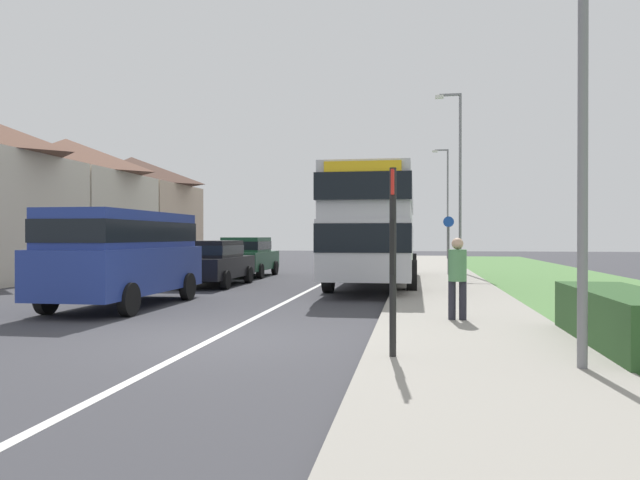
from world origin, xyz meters
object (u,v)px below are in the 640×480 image
object	(u,v)px
cycle_route_sign	(449,243)
street_lamp_near	(574,18)
bus_stop_sign	(393,248)
pedestrian_at_stop	(457,275)
street_lamp_mid	(458,172)
parked_car_black	(213,261)
double_decker_bus	(376,224)
parked_van_blue	(124,250)
street_lamp_far	(446,197)
parked_car_dark_green	(247,255)

from	to	relation	value
cycle_route_sign	street_lamp_near	distance (m)	17.83
bus_stop_sign	street_lamp_near	bearing A→B (deg)	-9.28
pedestrian_at_stop	bus_stop_sign	size ratio (longest dim) A/B	0.64
cycle_route_sign	street_lamp_mid	bearing A→B (deg)	73.11
pedestrian_at_stop	parked_car_black	bearing A→B (deg)	133.48
double_decker_bus	cycle_route_sign	xyz separation A→B (m)	(2.71, 4.17, -0.72)
parked_van_blue	street_lamp_near	bearing A→B (deg)	-33.90
parked_van_blue	bus_stop_sign	size ratio (longest dim) A/B	2.04
double_decker_bus	bus_stop_sign	xyz separation A→B (m)	(1.05, -13.07, -0.60)
street_lamp_near	street_lamp_far	world-z (taller)	street_lamp_far
cycle_route_sign	bus_stop_sign	bearing A→B (deg)	-95.49
parked_car_black	street_lamp_far	xyz separation A→B (m)	(9.02, 23.71, 3.64)
bus_stop_sign	street_lamp_far	xyz separation A→B (m)	(2.48, 35.39, 2.96)
parked_van_blue	street_lamp_far	distance (m)	31.34
street_lamp_near	double_decker_bus	bearing A→B (deg)	103.48
street_lamp_near	bus_stop_sign	bearing A→B (deg)	170.72
bus_stop_sign	street_lamp_far	distance (m)	35.60
parked_car_dark_green	pedestrian_at_stop	distance (m)	15.03
street_lamp_near	street_lamp_mid	xyz separation A→B (m)	(-0.03, 19.17, 0.22)
parked_car_black	bus_stop_sign	size ratio (longest dim) A/B	1.65
parked_car_dark_green	street_lamp_mid	bearing A→B (deg)	14.72
bus_stop_sign	street_lamp_near	xyz separation A→B (m)	(2.16, -0.35, 2.77)
parked_car_black	pedestrian_at_stop	xyz separation A→B (m)	(7.62, -8.04, 0.11)
parked_car_black	street_lamp_mid	bearing A→B (deg)	39.45
parked_car_black	bus_stop_sign	xyz separation A→B (m)	(6.54, -11.68, 0.68)
double_decker_bus	parked_car_black	size ratio (longest dim) A/B	2.67
street_lamp_far	parked_car_dark_green	bearing A→B (deg)	-115.96
pedestrian_at_stop	cycle_route_sign	world-z (taller)	cycle_route_sign
double_decker_bus	street_lamp_near	size ratio (longest dim) A/B	1.52
parked_van_blue	street_lamp_mid	bearing A→B (deg)	56.43
parked_car_dark_green	street_lamp_far	distance (m)	21.31
parked_car_black	cycle_route_sign	bearing A→B (deg)	34.12
parked_car_black	parked_car_dark_green	xyz separation A→B (m)	(-0.18, 4.82, 0.05)
double_decker_bus	parked_car_dark_green	size ratio (longest dim) A/B	2.81
double_decker_bus	cycle_route_sign	size ratio (longest dim) A/B	4.54
cycle_route_sign	parked_car_dark_green	bearing A→B (deg)	-174.96
bus_stop_sign	parked_van_blue	bearing A→B (deg)	140.05
street_lamp_mid	parked_car_black	bearing A→B (deg)	-140.55
parked_van_blue	cycle_route_sign	distance (m)	14.32
street_lamp_near	parked_car_black	bearing A→B (deg)	125.88
parked_car_dark_green	parked_van_blue	bearing A→B (deg)	-89.68
parked_van_blue	street_lamp_far	xyz separation A→B (m)	(9.13, 29.81, 3.14)
double_decker_bus	street_lamp_near	xyz separation A→B (m)	(3.22, -13.42, 2.17)
double_decker_bus	parked_car_dark_green	distance (m)	6.73
pedestrian_at_stop	street_lamp_far	world-z (taller)	street_lamp_far
bus_stop_sign	street_lamp_mid	size ratio (longest dim) A/B	0.33
parked_van_blue	street_lamp_mid	world-z (taller)	street_lamp_mid
pedestrian_at_stop	bus_stop_sign	bearing A→B (deg)	-106.51
street_lamp_mid	street_lamp_far	bearing A→B (deg)	88.82
parked_car_dark_green	street_lamp_far	size ratio (longest dim) A/B	0.52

